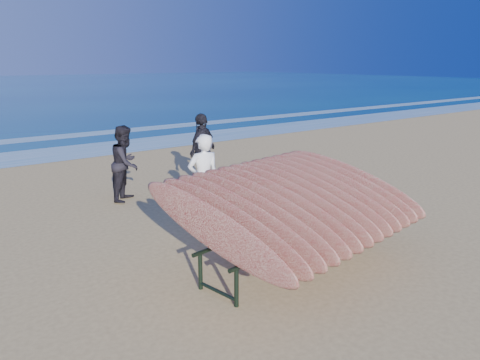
{
  "coord_description": "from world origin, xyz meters",
  "views": [
    {
      "loc": [
        -4.58,
        -5.19,
        2.87
      ],
      "look_at": [
        0.0,
        0.8,
        0.95
      ],
      "focal_mm": 35.0,
      "sensor_mm": 36.0,
      "label": 1
    }
  ],
  "objects_px": {
    "surfboard_rack": "(293,202)",
    "person_white": "(204,179)",
    "person_dark_a": "(126,163)",
    "person_dark_b": "(203,151)"
  },
  "relations": [
    {
      "from": "surfboard_rack",
      "to": "person_white",
      "type": "xyz_separation_m",
      "value": [
        -0.07,
        2.22,
        -0.1
      ]
    },
    {
      "from": "person_white",
      "to": "person_dark_a",
      "type": "distance_m",
      "value": 2.29
    },
    {
      "from": "person_white",
      "to": "person_dark_b",
      "type": "xyz_separation_m",
      "value": [
        1.37,
        2.14,
        0.04
      ]
    },
    {
      "from": "person_white",
      "to": "person_dark_a",
      "type": "bearing_deg",
      "value": -68.83
    },
    {
      "from": "surfboard_rack",
      "to": "person_dark_b",
      "type": "bearing_deg",
      "value": 64.78
    },
    {
      "from": "person_dark_a",
      "to": "person_white",
      "type": "bearing_deg",
      "value": -121.47
    },
    {
      "from": "surfboard_rack",
      "to": "person_dark_b",
      "type": "distance_m",
      "value": 4.56
    },
    {
      "from": "surfboard_rack",
      "to": "person_dark_b",
      "type": "relative_size",
      "value": 2.05
    },
    {
      "from": "person_dark_b",
      "to": "person_white",
      "type": "bearing_deg",
      "value": 30.05
    },
    {
      "from": "person_dark_b",
      "to": "surfboard_rack",
      "type": "bearing_deg",
      "value": 46.0
    }
  ]
}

